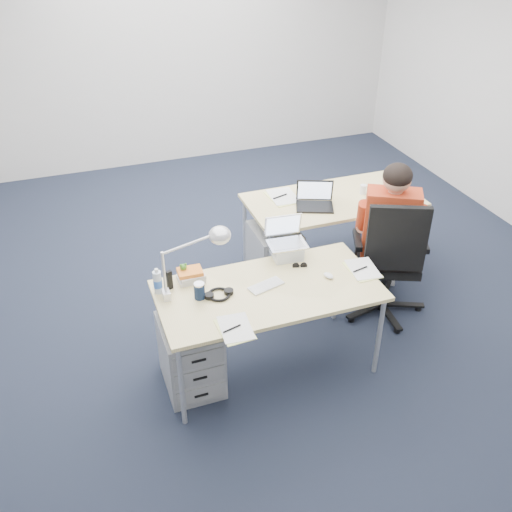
{
  "coord_description": "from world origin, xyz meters",
  "views": [
    {
      "loc": [
        -1.56,
        -3.85,
        3.13
      ],
      "look_at": [
        -0.35,
        -0.49,
        0.85
      ],
      "focal_mm": 40.0,
      "sensor_mm": 36.0,
      "label": 1
    }
  ],
  "objects_px": {
    "desk_far": "(333,203)",
    "cordless_phone": "(169,280)",
    "desk_lamp": "(186,264)",
    "bear_figurine": "(184,271)",
    "dark_laptop": "(315,196)",
    "far_cup": "(363,189)",
    "seated_person": "(388,233)",
    "sunglasses": "(300,266)",
    "silver_laptop": "(287,240)",
    "office_chair": "(385,281)",
    "drawer_pedestal_near": "(191,355)",
    "book_stack": "(191,275)",
    "headphones": "(219,294)",
    "drawer_pedestal_far": "(274,255)",
    "wireless_keyboard": "(266,286)",
    "computer_mouse": "(329,276)",
    "can_koozie": "(199,291)",
    "desk_near": "(268,294)",
    "water_bottle": "(157,281)"
  },
  "relations": [
    {
      "from": "silver_laptop",
      "to": "dark_laptop",
      "type": "bearing_deg",
      "value": 56.0
    },
    {
      "from": "headphones",
      "to": "dark_laptop",
      "type": "bearing_deg",
      "value": 38.22
    },
    {
      "from": "office_chair",
      "to": "can_koozie",
      "type": "distance_m",
      "value": 1.76
    },
    {
      "from": "silver_laptop",
      "to": "bear_figurine",
      "type": "distance_m",
      "value": 0.83
    },
    {
      "from": "headphones",
      "to": "office_chair",
      "type": "bearing_deg",
      "value": 7.95
    },
    {
      "from": "headphones",
      "to": "book_stack",
      "type": "distance_m",
      "value": 0.29
    },
    {
      "from": "dark_laptop",
      "to": "office_chair",
      "type": "bearing_deg",
      "value": -42.68
    },
    {
      "from": "sunglasses",
      "to": "drawer_pedestal_far",
      "type": "bearing_deg",
      "value": 95.4
    },
    {
      "from": "bear_figurine",
      "to": "computer_mouse",
      "type": "bearing_deg",
      "value": -1.8
    },
    {
      "from": "seated_person",
      "to": "silver_laptop",
      "type": "bearing_deg",
      "value": -143.8
    },
    {
      "from": "sunglasses",
      "to": "seated_person",
      "type": "bearing_deg",
      "value": 31.82
    },
    {
      "from": "desk_far",
      "to": "cordless_phone",
      "type": "relative_size",
      "value": 10.66
    },
    {
      "from": "drawer_pedestal_far",
      "to": "headphones",
      "type": "bearing_deg",
      "value": -128.93
    },
    {
      "from": "desk_far",
      "to": "sunglasses",
      "type": "bearing_deg",
      "value": -128.29
    },
    {
      "from": "headphones",
      "to": "bear_figurine",
      "type": "distance_m",
      "value": 0.34
    },
    {
      "from": "silver_laptop",
      "to": "headphones",
      "type": "xyz_separation_m",
      "value": [
        -0.64,
        -0.31,
        -0.14
      ]
    },
    {
      "from": "seated_person",
      "to": "far_cup",
      "type": "bearing_deg",
      "value": 108.92
    },
    {
      "from": "desk_near",
      "to": "sunglasses",
      "type": "height_order",
      "value": "sunglasses"
    },
    {
      "from": "drawer_pedestal_far",
      "to": "book_stack",
      "type": "relative_size",
      "value": 2.87
    },
    {
      "from": "sunglasses",
      "to": "silver_laptop",
      "type": "bearing_deg",
      "value": 117.76
    },
    {
      "from": "seated_person",
      "to": "cordless_phone",
      "type": "xyz_separation_m",
      "value": [
        -1.92,
        -0.22,
        0.12
      ]
    },
    {
      "from": "desk_near",
      "to": "desk_far",
      "type": "xyz_separation_m",
      "value": [
        1.07,
        1.13,
        0.0
      ]
    },
    {
      "from": "silver_laptop",
      "to": "headphones",
      "type": "distance_m",
      "value": 0.73
    },
    {
      "from": "desk_far",
      "to": "seated_person",
      "type": "relative_size",
      "value": 1.16
    },
    {
      "from": "drawer_pedestal_near",
      "to": "drawer_pedestal_far",
      "type": "xyz_separation_m",
      "value": [
        1.07,
        1.06,
        0.0
      ]
    },
    {
      "from": "drawer_pedestal_near",
      "to": "book_stack",
      "type": "relative_size",
      "value": 2.87
    },
    {
      "from": "drawer_pedestal_near",
      "to": "water_bottle",
      "type": "height_order",
      "value": "water_bottle"
    },
    {
      "from": "desk_far",
      "to": "far_cup",
      "type": "relative_size",
      "value": 18.15
    },
    {
      "from": "wireless_keyboard",
      "to": "drawer_pedestal_far",
      "type": "bearing_deg",
      "value": 49.16
    },
    {
      "from": "drawer_pedestal_far",
      "to": "cordless_phone",
      "type": "bearing_deg",
      "value": -143.94
    },
    {
      "from": "dark_laptop",
      "to": "far_cup",
      "type": "xyz_separation_m",
      "value": [
        0.55,
        0.11,
        -0.08
      ]
    },
    {
      "from": "wireless_keyboard",
      "to": "computer_mouse",
      "type": "bearing_deg",
      "value": -21.97
    },
    {
      "from": "desk_lamp",
      "to": "far_cup",
      "type": "height_order",
      "value": "desk_lamp"
    },
    {
      "from": "drawer_pedestal_far",
      "to": "desk_lamp",
      "type": "relative_size",
      "value": 1.06
    },
    {
      "from": "drawer_pedestal_near",
      "to": "silver_laptop",
      "type": "bearing_deg",
      "value": 21.19
    },
    {
      "from": "dark_laptop",
      "to": "desk_near",
      "type": "bearing_deg",
      "value": -107.22
    },
    {
      "from": "drawer_pedestal_far",
      "to": "dark_laptop",
      "type": "distance_m",
      "value": 0.68
    },
    {
      "from": "desk_lamp",
      "to": "book_stack",
      "type": "bearing_deg",
      "value": 60.76
    },
    {
      "from": "can_koozie",
      "to": "desk_far",
      "type": "bearing_deg",
      "value": 34.35
    },
    {
      "from": "desk_far",
      "to": "drawer_pedestal_near",
      "type": "xyz_separation_m",
      "value": [
        -1.67,
        -1.12,
        -0.41
      ]
    },
    {
      "from": "can_koozie",
      "to": "book_stack",
      "type": "height_order",
      "value": "can_koozie"
    },
    {
      "from": "cordless_phone",
      "to": "far_cup",
      "type": "height_order",
      "value": "cordless_phone"
    },
    {
      "from": "office_chair",
      "to": "silver_laptop",
      "type": "relative_size",
      "value": 3.69
    },
    {
      "from": "wireless_keyboard",
      "to": "sunglasses",
      "type": "relative_size",
      "value": 2.26
    },
    {
      "from": "office_chair",
      "to": "water_bottle",
      "type": "bearing_deg",
      "value": -154.48
    },
    {
      "from": "bear_figurine",
      "to": "cordless_phone",
      "type": "xyz_separation_m",
      "value": [
        -0.12,
        -0.09,
        0.01
      ]
    },
    {
      "from": "seated_person",
      "to": "can_koozie",
      "type": "bearing_deg",
      "value": -137.62
    },
    {
      "from": "far_cup",
      "to": "office_chair",
      "type": "bearing_deg",
      "value": -103.35
    },
    {
      "from": "desk_lamp",
      "to": "desk_far",
      "type": "bearing_deg",
      "value": 23.25
    },
    {
      "from": "desk_near",
      "to": "drawer_pedestal_near",
      "type": "relative_size",
      "value": 2.91
    }
  ]
}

